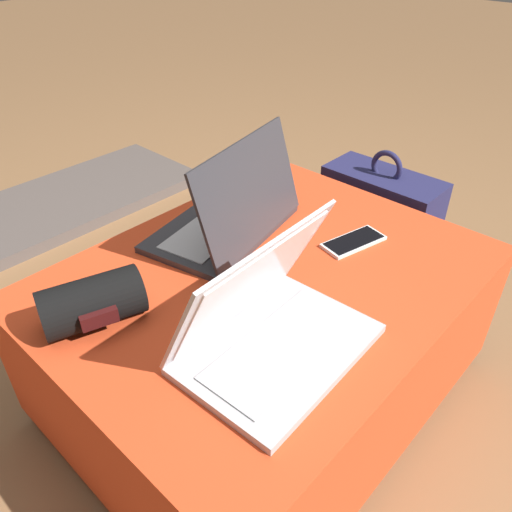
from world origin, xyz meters
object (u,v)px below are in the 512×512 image
Objects in this scene: laptop_near at (269,326)px; cell_phone at (354,242)px; laptop_far at (231,215)px; wrist_brace at (92,302)px; backpack at (377,232)px.

laptop_near reaches higher than cell_phone.
cell_phone is at bearing 112.18° from laptop_far.
laptop_far is 0.40m from wrist_brace.
cell_phone is at bearing 109.18° from backpack.
cell_phone is (0.16, -0.24, -0.05)m from laptop_far.
cell_phone is at bearing -20.44° from wrist_brace.
wrist_brace reaches higher than cell_phone.
laptop_near is at bearing -58.65° from wrist_brace.
wrist_brace is at bearing -7.14° from laptop_far.
laptop_near is at bearing 105.14° from backpack.
wrist_brace is at bearing 83.00° from cell_phone.
backpack is at bearing -5.06° from wrist_brace.
backpack is at bearing 12.70° from laptop_near.
wrist_brace is (-0.17, 0.29, -0.00)m from laptop_near.
laptop_near reaches higher than wrist_brace.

